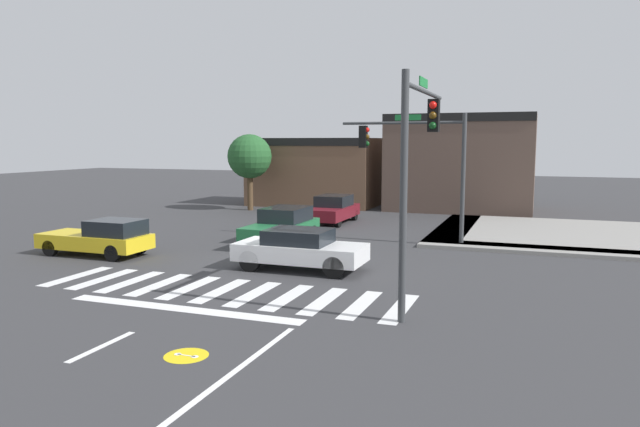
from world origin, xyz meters
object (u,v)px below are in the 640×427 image
car_maroon (333,209)px  car_green (282,226)px  traffic_signal_northeast (416,153)px  traffic_signal_southeast (419,147)px  car_white (300,249)px  roadside_tree (250,157)px  car_yellow (100,238)px

car_maroon → car_green: size_ratio=0.97×
traffic_signal_northeast → traffic_signal_southeast: (1.87, -9.27, 0.35)m
car_maroon → car_green: 7.01m
car_maroon → car_white: (2.76, -11.35, -0.01)m
car_maroon → car_white: 11.68m
car_green → roadside_tree: roadside_tree is taller
car_yellow → car_green: size_ratio=0.98×
car_yellow → car_white: bearing=-177.7°
traffic_signal_southeast → roadside_tree: size_ratio=1.25×
car_white → roadside_tree: bearing=-57.6°
car_white → roadside_tree: roadside_tree is taller
traffic_signal_northeast → car_green: size_ratio=1.26×
traffic_signal_southeast → car_maroon: size_ratio=1.42×
car_white → traffic_signal_southeast: bearing=148.4°
traffic_signal_northeast → roadside_tree: traffic_signal_northeast is taller
car_yellow → car_white: car_yellow is taller
car_maroon → car_yellow: car_maroon is taller
car_maroon → roadside_tree: bearing=-118.7°
car_green → car_white: (2.58, -4.34, -0.06)m
car_yellow → car_white: 8.06m
traffic_signal_northeast → roadside_tree: bearing=-35.1°
car_maroon → roadside_tree: (-6.83, 3.74, 2.64)m
traffic_signal_northeast → car_maroon: 7.87m
car_yellow → traffic_signal_southeast: bearing=169.0°
traffic_signal_northeast → car_white: 7.67m
car_white → traffic_signal_northeast: bearing=-111.9°
traffic_signal_northeast → car_yellow: traffic_signal_northeast is taller
traffic_signal_northeast → car_yellow: 13.05m
traffic_signal_southeast → car_green: size_ratio=1.38×
car_maroon → roadside_tree: roadside_tree is taller
car_green → car_maroon: bearing=-178.6°
car_maroon → car_white: size_ratio=0.97×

